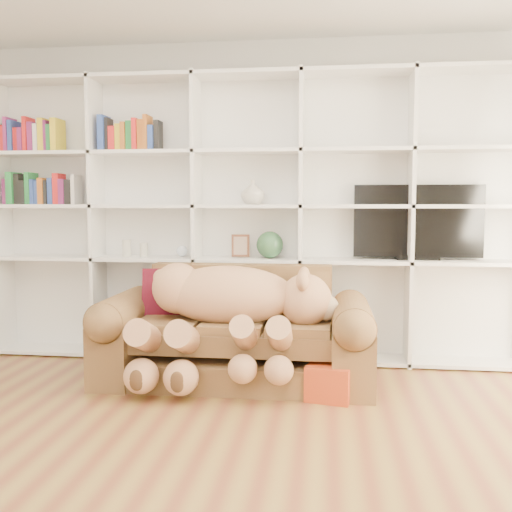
# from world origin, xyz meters

# --- Properties ---
(floor) EXTENTS (5.00, 5.00, 0.00)m
(floor) POSITION_xyz_m (0.00, 0.00, 0.00)
(floor) COLOR brown
(floor) RESTS_ON ground
(wall_back) EXTENTS (5.00, 0.02, 2.70)m
(wall_back) POSITION_xyz_m (0.00, 2.50, 1.35)
(wall_back) COLOR silver
(wall_back) RESTS_ON floor
(bookshelf) EXTENTS (4.43, 0.35, 2.40)m
(bookshelf) POSITION_xyz_m (-0.24, 2.36, 1.31)
(bookshelf) COLOR white
(bookshelf) RESTS_ON floor
(sofa) EXTENTS (2.00, 0.86, 0.84)m
(sofa) POSITION_xyz_m (-0.01, 1.72, 0.32)
(sofa) COLOR brown
(sofa) RESTS_ON floor
(teddy_bear) EXTENTS (1.44, 0.81, 0.84)m
(teddy_bear) POSITION_xyz_m (-0.05, 1.55, 0.58)
(teddy_bear) COLOR tan
(teddy_bear) RESTS_ON sofa
(throw_pillow) EXTENTS (0.41, 0.27, 0.40)m
(throw_pillow) POSITION_xyz_m (-0.58, 1.86, 0.62)
(throw_pillow) COLOR #520E18
(throw_pillow) RESTS_ON sofa
(gift_box) EXTENTS (0.35, 0.33, 0.24)m
(gift_box) POSITION_xyz_m (0.69, 1.38, 0.12)
(gift_box) COLOR #BA3D18
(gift_box) RESTS_ON floor
(tv) EXTENTS (1.03, 0.18, 0.61)m
(tv) POSITION_xyz_m (1.39, 2.35, 1.17)
(tv) COLOR black
(tv) RESTS_ON bookshelf
(picture_frame) EXTENTS (0.15, 0.04, 0.19)m
(picture_frame) POSITION_xyz_m (-0.07, 2.30, 0.97)
(picture_frame) COLOR #57301E
(picture_frame) RESTS_ON bookshelf
(green_vase) EXTENTS (0.23, 0.23, 0.23)m
(green_vase) POSITION_xyz_m (0.18, 2.30, 0.98)
(green_vase) COLOR #295030
(green_vase) RESTS_ON bookshelf
(figurine_tall) EXTENTS (0.09, 0.09, 0.15)m
(figurine_tall) POSITION_xyz_m (-1.06, 2.30, 0.94)
(figurine_tall) COLOR beige
(figurine_tall) RESTS_ON bookshelf
(figurine_short) EXTENTS (0.08, 0.08, 0.12)m
(figurine_short) POSITION_xyz_m (-0.91, 2.30, 0.93)
(figurine_short) COLOR beige
(figurine_short) RESTS_ON bookshelf
(snow_globe) EXTENTS (0.10, 0.10, 0.10)m
(snow_globe) POSITION_xyz_m (-0.57, 2.30, 0.92)
(snow_globe) COLOR white
(snow_globe) RESTS_ON bookshelf
(shelf_vase) EXTENTS (0.23, 0.23, 0.20)m
(shelf_vase) POSITION_xyz_m (0.04, 2.30, 1.42)
(shelf_vase) COLOR beige
(shelf_vase) RESTS_ON bookshelf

